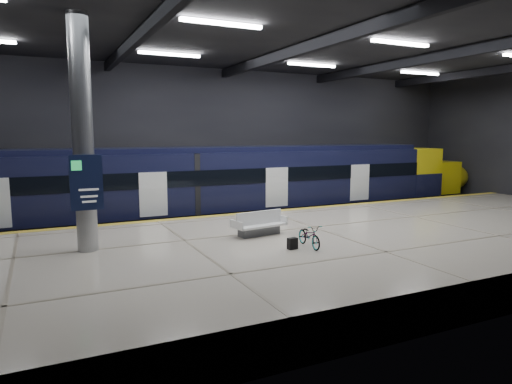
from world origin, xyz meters
TOP-DOWN VIEW (x-y plane):
  - ground at (0.00, 0.00)m, footprint 30.00×30.00m
  - room_shell at (-0.00, 0.00)m, footprint 30.10×16.10m
  - platform at (0.00, -2.50)m, footprint 30.00×11.00m
  - safety_strip at (0.00, 2.75)m, footprint 30.00×0.40m
  - rails at (0.00, 5.50)m, footprint 30.00×1.52m
  - train at (-0.05, 5.50)m, footprint 29.40×2.84m
  - bench at (-2.44, -1.35)m, footprint 2.00×1.07m
  - bicycle at (-1.77, -3.53)m, footprint 0.60×1.42m
  - pannier_bag at (-2.37, -3.53)m, footprint 0.32×0.22m
  - info_column at (-8.00, -1.03)m, footprint 0.90×0.78m

SIDE VIEW (x-z plane):
  - ground at x=0.00m, z-range 0.00..0.00m
  - rails at x=0.00m, z-range 0.00..0.16m
  - platform at x=0.00m, z-range 0.00..1.10m
  - safety_strip at x=0.00m, z-range 1.10..1.11m
  - pannier_bag at x=-2.37m, z-range 1.10..1.45m
  - bench at x=-2.44m, z-range 0.98..1.81m
  - bicycle at x=-1.77m, z-range 1.10..1.83m
  - train at x=-0.05m, z-range 0.16..3.95m
  - info_column at x=-8.00m, z-range 1.01..7.91m
  - room_shell at x=0.00m, z-range 1.69..9.74m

